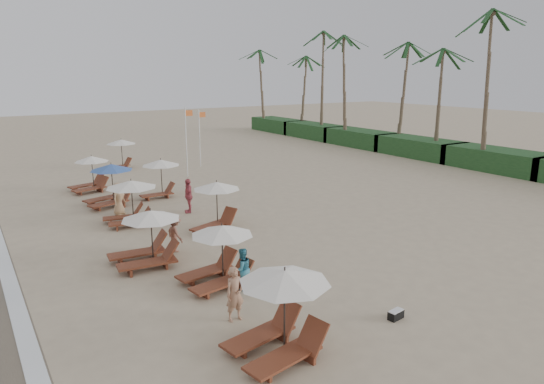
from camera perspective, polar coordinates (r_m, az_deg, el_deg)
ground at (r=20.02m, az=6.89°, el=-7.41°), size 160.00×160.00×0.00m
shrub_hedge at (r=45.04m, az=16.87°, el=5.01°), size 3.20×53.00×1.60m
palm_row at (r=45.18m, az=16.72°, el=16.65°), size 7.00×52.00×12.30m
lounger_station_0 at (r=12.95m, az=0.43°, el=-14.28°), size 2.85×2.42×2.31m
lounger_station_1 at (r=17.10m, az=-6.64°, el=-7.63°), size 2.69×2.24×2.10m
lounger_station_2 at (r=19.32m, az=-14.68°, el=-5.47°), size 2.79×2.27×2.12m
lounger_station_3 at (r=24.56m, az=-16.47°, el=-1.01°), size 2.66×2.43×2.16m
lounger_station_4 at (r=28.44m, az=-18.68°, el=0.61°), size 2.82×2.58×2.32m
lounger_station_5 at (r=32.38m, az=-20.68°, el=1.83°), size 2.60×2.38×2.19m
inland_station_0 at (r=22.90m, az=-6.81°, el=-1.29°), size 2.87×2.28×2.22m
inland_station_1 at (r=29.43m, az=-13.07°, el=2.03°), size 2.64×2.24×2.22m
inland_station_2 at (r=39.29m, az=-17.35°, el=4.74°), size 2.59×2.24×2.22m
beachgoer_near at (r=14.75m, az=-4.34°, el=-11.80°), size 0.62×0.42×1.68m
beachgoer_mid_a at (r=16.72m, az=-3.53°, el=-8.99°), size 0.75×0.60×1.48m
beachgoer_mid_b at (r=20.51m, az=-11.27°, el=-4.81°), size 0.71×1.06×1.52m
beachgoer_far_a at (r=25.99m, az=-9.74°, el=-0.42°), size 0.75×1.16×1.83m
beachgoer_far_b at (r=26.48m, az=-17.48°, el=-0.74°), size 0.99×0.95×1.71m
duffel_bag at (r=15.53m, az=14.28°, el=-13.70°), size 0.53×0.31×0.28m
flag_pole_near at (r=34.91m, az=-9.95°, el=6.14°), size 0.59×0.08×4.87m
flag_pole_far at (r=38.51m, az=-8.41°, el=6.57°), size 0.60×0.08×4.45m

